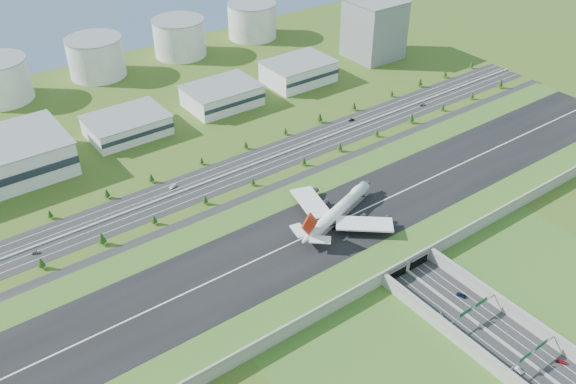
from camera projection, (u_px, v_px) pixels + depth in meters
ground at (348, 227)px, 374.23m from camera, size 1200.00×1200.00×0.00m
airfield_deck at (349, 222)px, 371.84m from camera, size 520.00×100.00×9.20m
underpass_road at (479, 319)px, 306.22m from camera, size 38.80×120.40×8.00m
sign_gantry_near at (473, 309)px, 307.14m from camera, size 38.70×0.70×9.80m
sign_gantry_far at (532, 353)px, 283.88m from camera, size 38.70×0.70×9.80m
north_expressway at (261, 162)px, 437.33m from camera, size 560.00×36.00×0.12m
tree_row at (278, 152)px, 439.38m from camera, size 497.76×48.59×8.49m
hangar_mid_a at (127, 125)px, 466.96m from camera, size 58.00×42.00×15.00m
hangar_mid_b at (222, 96)px, 507.88m from camera, size 58.00×42.00×17.00m
hangar_mid_c at (298, 72)px, 546.36m from camera, size 58.00×42.00×19.00m
office_tower at (374, 29)px, 585.87m from camera, size 46.00×46.00×55.00m
fuel_tank_b at (96, 57)px, 553.25m from camera, size 50.00×50.00×35.00m
fuel_tank_c at (180, 38)px, 594.73m from camera, size 50.00×50.00×35.00m
fuel_tank_d at (252, 21)px, 636.22m from camera, size 50.00×50.00×35.00m
bay_water at (71, 19)px, 693.19m from camera, size 1200.00×260.00×0.06m
boeing_747 at (338, 210)px, 363.98m from camera, size 74.61×69.40×23.89m
car_0 at (441, 314)px, 312.90m from camera, size 3.08×4.29×1.36m
car_1 at (518, 370)px, 283.46m from camera, size 2.33×5.16×1.64m
car_2 at (461, 295)px, 324.24m from camera, size 4.11×5.86×1.48m
car_3 at (561, 361)px, 287.62m from camera, size 3.32×4.92×1.32m
car_4 at (36, 253)px, 352.89m from camera, size 4.99×3.53×1.58m
car_5 at (351, 120)px, 488.69m from camera, size 5.02×2.35×1.59m
car_6 at (422, 105)px, 511.23m from camera, size 6.43×4.23×1.64m
car_7 at (172, 187)px, 409.40m from camera, size 6.18×4.00×1.67m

